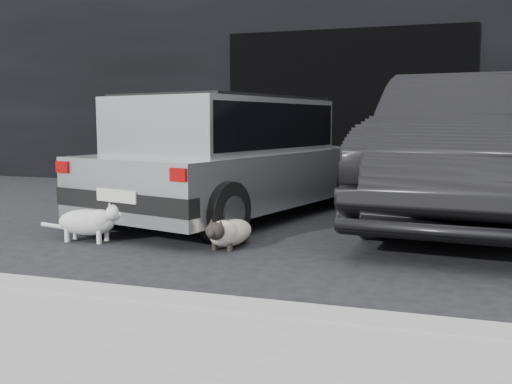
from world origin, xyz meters
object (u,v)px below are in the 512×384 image
(cat_white, at_px, (90,221))
(second_car, at_px, (470,147))
(silver_hatchback, at_px, (231,152))
(cat_siamese, at_px, (228,233))

(cat_white, bearing_deg, second_car, 120.88)
(silver_hatchback, bearing_deg, second_car, 27.70)
(silver_hatchback, distance_m, cat_white, 1.97)
(cat_siamese, bearing_deg, second_car, -128.19)
(silver_hatchback, distance_m, cat_siamese, 1.79)
(cat_siamese, bearing_deg, silver_hatchback, -64.89)
(second_car, bearing_deg, cat_siamese, -128.77)
(second_car, distance_m, cat_siamese, 3.08)
(silver_hatchback, bearing_deg, cat_white, -98.60)
(second_car, height_order, cat_white, second_car)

